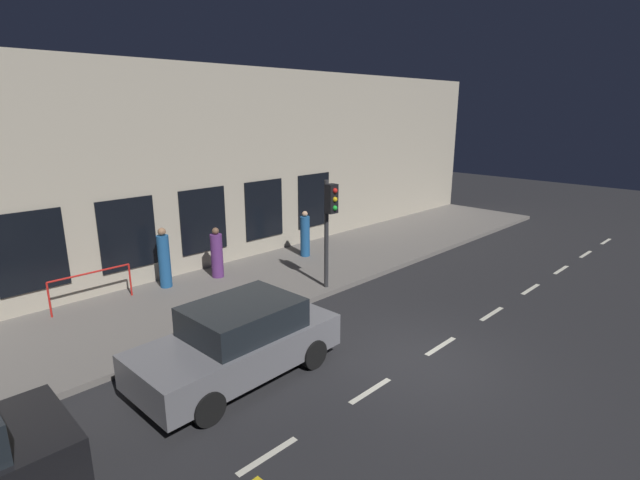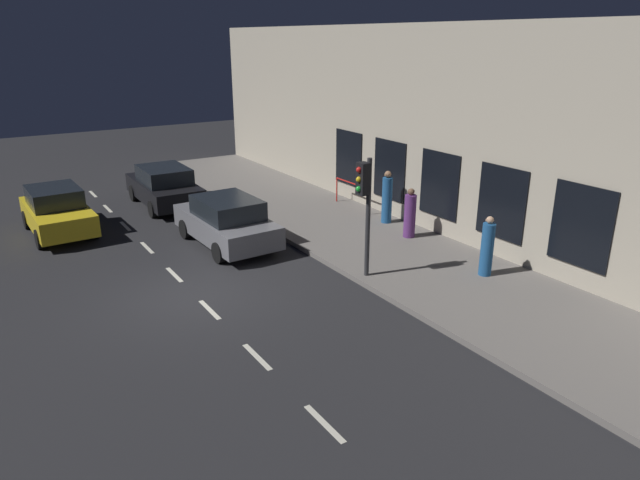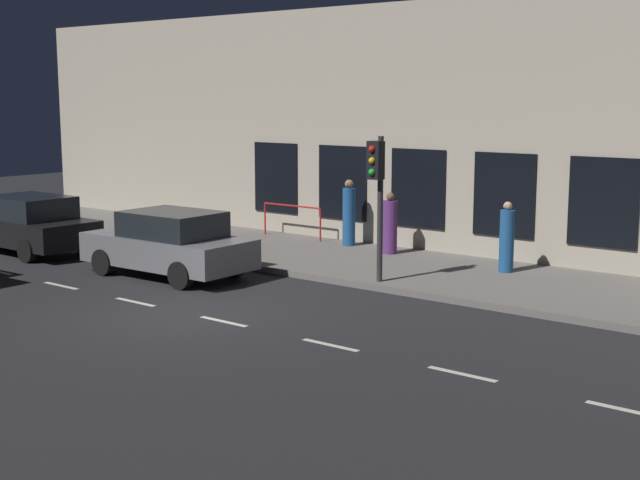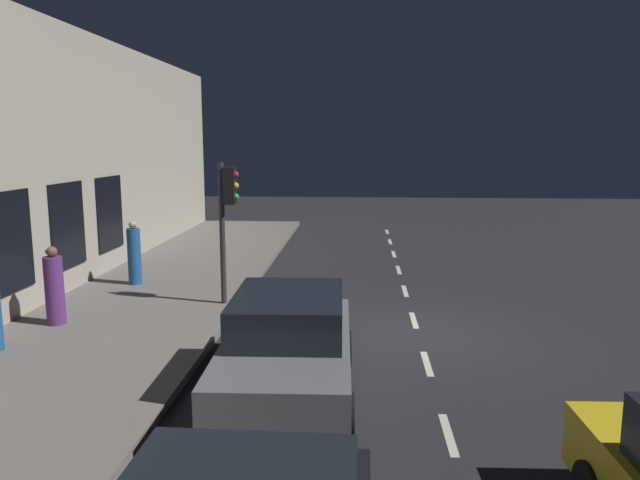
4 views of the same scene
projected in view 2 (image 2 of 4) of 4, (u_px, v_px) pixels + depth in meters
The scene contains 12 objects.
ground_plane at pixel (195, 295), 14.83m from camera, with size 60.00×60.00×0.00m, color #232326.
sidewalk at pixel (384, 247), 17.97m from camera, with size 4.50×32.00×0.15m.
building_facade at pixel (450, 135), 18.15m from camera, with size 0.65×32.00×6.77m.
lane_centre_line at pixel (210, 310), 14.03m from camera, with size 0.12×27.20×0.01m.
traffic_light at pixel (365, 195), 14.87m from camera, with size 0.47×0.32×3.26m.
parked_car_0 at pixel (57, 211), 19.24m from camera, with size 1.96×3.99×1.58m.
parked_car_1 at pixel (227, 221), 18.16m from camera, with size 2.07×4.32×1.58m.
parked_car_2 at pixel (164, 186), 22.43m from camera, with size 2.02×4.41×1.58m.
pedestrian_0 at pixel (410, 215), 18.47m from camera, with size 0.39×0.39×1.63m.
pedestrian_1 at pixel (387, 199), 19.89m from camera, with size 0.38×0.38×1.85m.
pedestrian_2 at pixel (487, 248), 15.47m from camera, with size 0.45×0.45×1.68m.
red_railing at pixel (353, 189), 21.65m from camera, with size 0.05×2.19×0.97m.
Camera 2 is at (-4.50, -13.11, 6.34)m, focal length 32.00 mm.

